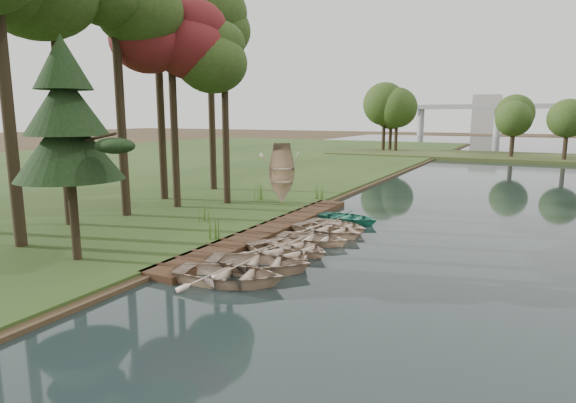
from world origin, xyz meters
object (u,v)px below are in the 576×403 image
at_px(pine_tree, 67,123).
at_px(rowboat_1, 258,260).
at_px(boardwalk, 270,230).
at_px(stored_rowboat, 281,196).
at_px(rowboat_2, 279,250).
at_px(rowboat_0, 229,272).

bearing_deg(pine_tree, rowboat_1, 21.65).
xyz_separation_m(boardwalk, pine_tree, (-3.84, -7.94, 5.19)).
relative_size(rowboat_1, pine_tree, 0.47).
height_order(rowboat_1, stored_rowboat, stored_rowboat).
relative_size(rowboat_2, stored_rowboat, 0.94).
height_order(rowboat_2, pine_tree, pine_tree).
bearing_deg(boardwalk, pine_tree, -115.80).
relative_size(rowboat_2, pine_tree, 0.43).
distance_m(stored_rowboat, pine_tree, 14.85).
bearing_deg(rowboat_0, stored_rowboat, 7.91).
distance_m(rowboat_2, pine_tree, 9.05).
relative_size(rowboat_1, stored_rowboat, 1.05).
bearing_deg(stored_rowboat, rowboat_2, -110.49).
bearing_deg(pine_tree, boardwalk, 64.20).
distance_m(rowboat_0, rowboat_2, 3.25).
bearing_deg(rowboat_2, stored_rowboat, 52.52).
bearing_deg(rowboat_1, rowboat_0, 155.98).
bearing_deg(rowboat_1, rowboat_2, -14.22).
xyz_separation_m(rowboat_1, stored_rowboat, (-5.20, 11.52, 0.23)).
xyz_separation_m(boardwalk, stored_rowboat, (-2.66, 6.11, 0.53)).
distance_m(boardwalk, rowboat_0, 7.36).
distance_m(rowboat_1, pine_tree, 8.42).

